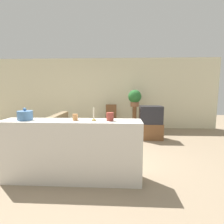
{
  "coord_description": "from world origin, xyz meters",
  "views": [
    {
      "loc": [
        0.81,
        -3.42,
        1.57
      ],
      "look_at": [
        0.55,
        1.8,
        0.85
      ],
      "focal_mm": 28.0,
      "sensor_mm": 36.0,
      "label": 1
    }
  ],
  "objects": [
    {
      "name": "wooden_chair",
      "position": [
        0.46,
        2.92,
        0.53
      ],
      "size": [
        0.44,
        0.44,
        0.96
      ],
      "color": "brown",
      "rests_on": "ground_plane"
    },
    {
      "name": "decorative_bowl",
      "position": [
        -0.77,
        -0.64,
        1.12
      ],
      "size": [
        0.24,
        0.24,
        0.21
      ],
      "color": "#4C7AAD",
      "rests_on": "foreground_counter"
    },
    {
      "name": "couch",
      "position": [
        -0.68,
        1.3,
        0.29
      ],
      "size": [
        0.91,
        1.66,
        0.82
      ],
      "color": "#847051",
      "rests_on": "ground_plane"
    },
    {
      "name": "tv_stand",
      "position": [
        1.74,
        1.91,
        0.24
      ],
      "size": [
        0.72,
        0.45,
        0.49
      ],
      "color": "brown",
      "rests_on": "ground_plane"
    },
    {
      "name": "coffee_tin",
      "position": [
        0.64,
        -0.64,
        1.11
      ],
      "size": [
        0.12,
        0.12,
        0.13
      ],
      "color": "#99382D",
      "rests_on": "foreground_counter"
    },
    {
      "name": "candle_jar",
      "position": [
        0.07,
        -0.64,
        1.09
      ],
      "size": [
        0.09,
        0.09,
        0.11
      ],
      "color": "#C6844C",
      "rests_on": "foreground_counter"
    },
    {
      "name": "ground_plane",
      "position": [
        0.0,
        0.0,
        0.0
      ],
      "size": [
        14.0,
        14.0,
        0.0
      ],
      "primitive_type": "plane",
      "color": "gray"
    },
    {
      "name": "wall_back",
      "position": [
        0.0,
        3.43,
        1.35
      ],
      "size": [
        9.0,
        0.06,
        2.7
      ],
      "color": "beige",
      "rests_on": "ground_plane"
    },
    {
      "name": "candlestick",
      "position": [
        0.38,
        -0.64,
        1.11
      ],
      "size": [
        0.07,
        0.07,
        0.21
      ],
      "color": "#B7933D",
      "rests_on": "foreground_counter"
    },
    {
      "name": "foreground_counter",
      "position": [
        0.0,
        -0.64,
        0.52
      ],
      "size": [
        2.32,
        0.44,
        1.04
      ],
      "color": "silver",
      "rests_on": "ground_plane"
    },
    {
      "name": "potted_plant",
      "position": [
        1.31,
        2.82,
        1.24
      ],
      "size": [
        0.47,
        0.47,
        0.59
      ],
      "color": "#8E5B3D",
      "rests_on": "plant_stand"
    },
    {
      "name": "plant_stand",
      "position": [
        1.31,
        2.82,
        0.46
      ],
      "size": [
        0.15,
        0.15,
        0.92
      ],
      "color": "brown",
      "rests_on": "ground_plane"
    },
    {
      "name": "television",
      "position": [
        1.73,
        1.91,
        0.76
      ],
      "size": [
        0.68,
        0.43,
        0.54
      ],
      "color": "#232328",
      "rests_on": "tv_stand"
    }
  ]
}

